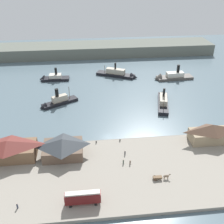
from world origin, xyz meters
TOP-DOWN VIEW (x-y plane):
  - ground_plane at (0.00, 0.00)m, footprint 320.00×320.00m
  - quay_promenade at (0.00, -22.00)m, footprint 110.00×36.00m
  - seawall_edge at (0.00, -3.60)m, footprint 110.00×0.80m
  - ferry_shed_customs_shed at (-36.10, -10.51)m, footprint 19.35×9.85m
  - ferry_shed_west_terminal at (-17.08, -11.06)m, footprint 14.29×11.14m
  - ferry_shed_east_terminal at (39.57, -8.58)m, footprint 16.60×7.58m
  - street_tram at (-10.30, -34.38)m, footprint 10.32×2.50m
  - horse_cart at (14.81, -27.07)m, footprint 5.78×1.30m
  - pedestrian_near_east_shed at (6.12, -18.86)m, footprint 0.42×0.42m
  - pedestrian_near_cart at (5.14, -13.52)m, footprint 0.44×0.44m
  - pedestrian_standing_center at (-28.93, -33.95)m, footprint 0.44×0.44m
  - pedestrian_walking_east at (3.86, -18.28)m, footprint 0.44×0.44m
  - mooring_post_east at (-4.84, -5.20)m, footprint 0.44×0.44m
  - mooring_post_center_west at (4.48, -4.99)m, footprint 0.44×0.44m
  - ferry_moored_east at (43.37, 56.69)m, footprint 23.99×7.96m
  - ferry_departing_north at (30.60, 26.60)m, footprint 10.38×24.40m
  - ferry_near_quay at (-22.68, 30.44)m, footprint 19.45×13.33m
  - ferry_approaching_west at (-27.45, 62.72)m, footprint 17.66×6.02m
  - ferry_approaching_east at (13.76, 63.87)m, footprint 25.79×16.07m
  - far_headland at (0.00, 110.00)m, footprint 180.00×24.00m

SIDE VIEW (x-z plane):
  - ground_plane at x=0.00m, z-range 0.00..0.00m
  - seawall_edge at x=0.00m, z-range 0.00..1.00m
  - quay_promenade at x=0.00m, z-range 0.00..1.20m
  - ferry_approaching_west at x=-27.45m, z-range -3.39..6.06m
  - ferry_moored_east at x=43.37m, z-range -4.07..6.87m
  - ferry_approaching_east at x=13.76m, z-range -3.58..6.63m
  - ferry_near_quay at x=-22.68m, z-range -3.30..6.48m
  - ferry_departing_north at x=30.60m, z-range -3.34..6.52m
  - mooring_post_east at x=-4.84m, z-range 1.20..2.10m
  - mooring_post_center_west at x=4.48m, z-range 1.20..2.10m
  - pedestrian_near_east_shed at x=6.12m, z-range 1.13..2.83m
  - pedestrian_walking_east at x=3.86m, z-range 1.12..2.88m
  - pedestrian_near_cart at x=5.14m, z-range 1.12..2.90m
  - pedestrian_standing_center at x=-28.93m, z-range 1.12..2.91m
  - horse_cart at x=14.81m, z-range 1.20..3.07m
  - street_tram at x=-10.30m, z-range 1.56..6.03m
  - far_headland at x=0.00m, z-range 0.00..8.00m
  - ferry_shed_west_terminal at x=-17.08m, z-range 1.26..8.14m
  - ferry_shed_customs_shed at x=-36.10m, z-range 1.25..8.41m
  - ferry_shed_east_terminal at x=39.57m, z-range 1.26..8.66m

